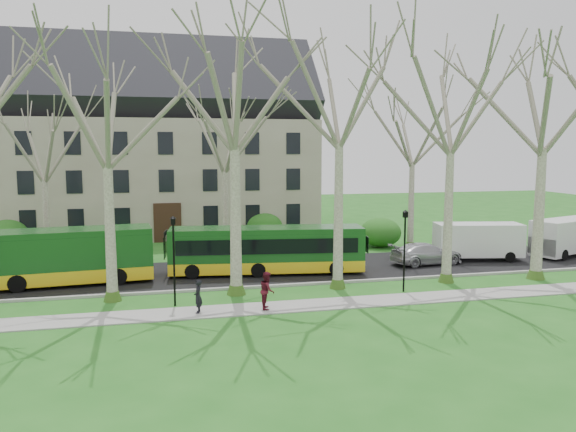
{
  "coord_description": "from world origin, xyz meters",
  "views": [
    {
      "loc": [
        -6.62,
        -28.15,
        7.66
      ],
      "look_at": [
        0.58,
        3.0,
        3.75
      ],
      "focal_mm": 35.0,
      "sensor_mm": 36.0,
      "label": 1
    }
  ],
  "objects_px": {
    "bus_lead": "(32,258)",
    "van_b": "(567,237)",
    "van_a": "(478,242)",
    "pedestrian_a": "(198,296)",
    "bus_follow": "(267,249)",
    "sedan": "(426,254)",
    "pedestrian_b": "(267,290)"
  },
  "relations": [
    {
      "from": "van_b",
      "to": "pedestrian_b",
      "type": "height_order",
      "value": "van_b"
    },
    {
      "from": "bus_lead",
      "to": "bus_follow",
      "type": "height_order",
      "value": "bus_lead"
    },
    {
      "from": "van_a",
      "to": "van_b",
      "type": "relative_size",
      "value": 0.96
    },
    {
      "from": "bus_follow",
      "to": "pedestrian_a",
      "type": "xyz_separation_m",
      "value": [
        -4.66,
        -7.41,
        -0.68
      ]
    },
    {
      "from": "van_a",
      "to": "bus_lead",
      "type": "bearing_deg",
      "value": -166.48
    },
    {
      "from": "sedan",
      "to": "van_a",
      "type": "bearing_deg",
      "value": -88.28
    },
    {
      "from": "bus_lead",
      "to": "pedestrian_b",
      "type": "height_order",
      "value": "bus_lead"
    },
    {
      "from": "sedan",
      "to": "pedestrian_b",
      "type": "xyz_separation_m",
      "value": [
        -12.1,
        -7.71,
        0.19
      ]
    },
    {
      "from": "bus_follow",
      "to": "pedestrian_a",
      "type": "relative_size",
      "value": 7.5
    },
    {
      "from": "sedan",
      "to": "van_b",
      "type": "bearing_deg",
      "value": -92.72
    },
    {
      "from": "van_a",
      "to": "pedestrian_b",
      "type": "distance_m",
      "value": 18.15
    },
    {
      "from": "pedestrian_a",
      "to": "pedestrian_b",
      "type": "height_order",
      "value": "pedestrian_b"
    },
    {
      "from": "pedestrian_a",
      "to": "pedestrian_b",
      "type": "xyz_separation_m",
      "value": [
        3.24,
        -0.07,
        0.11
      ]
    },
    {
      "from": "bus_follow",
      "to": "van_a",
      "type": "bearing_deg",
      "value": 10.16
    },
    {
      "from": "bus_lead",
      "to": "van_a",
      "type": "relative_size",
      "value": 2.24
    },
    {
      "from": "sedan",
      "to": "pedestrian_b",
      "type": "height_order",
      "value": "pedestrian_b"
    },
    {
      "from": "van_b",
      "to": "pedestrian_b",
      "type": "distance_m",
      "value": 24.67
    },
    {
      "from": "bus_lead",
      "to": "pedestrian_a",
      "type": "distance_m",
      "value": 11.1
    },
    {
      "from": "sedan",
      "to": "pedestrian_b",
      "type": "bearing_deg",
      "value": 116.9
    },
    {
      "from": "bus_lead",
      "to": "van_b",
      "type": "xyz_separation_m",
      "value": [
        34.99,
        1.13,
        -0.3
      ]
    },
    {
      "from": "bus_follow",
      "to": "pedestrian_b",
      "type": "height_order",
      "value": "bus_follow"
    },
    {
      "from": "sedan",
      "to": "bus_lead",
      "type": "bearing_deg",
      "value": 85.75
    },
    {
      "from": "bus_lead",
      "to": "van_b",
      "type": "height_order",
      "value": "bus_lead"
    },
    {
      "from": "bus_follow",
      "to": "sedan",
      "type": "relative_size",
      "value": 2.42
    },
    {
      "from": "bus_follow",
      "to": "pedestrian_a",
      "type": "distance_m",
      "value": 8.77
    },
    {
      "from": "pedestrian_a",
      "to": "bus_lead",
      "type": "bearing_deg",
      "value": -120.37
    },
    {
      "from": "van_a",
      "to": "pedestrian_a",
      "type": "xyz_separation_m",
      "value": [
        -19.41,
        -8.16,
        -0.47
      ]
    },
    {
      "from": "sedan",
      "to": "van_b",
      "type": "relative_size",
      "value": 0.81
    },
    {
      "from": "pedestrian_b",
      "to": "pedestrian_a",
      "type": "bearing_deg",
      "value": 99.04
    },
    {
      "from": "van_a",
      "to": "pedestrian_a",
      "type": "distance_m",
      "value": 21.06
    },
    {
      "from": "pedestrian_b",
      "to": "sedan",
      "type": "bearing_deg",
      "value": -47.21
    },
    {
      "from": "bus_lead",
      "to": "pedestrian_a",
      "type": "height_order",
      "value": "bus_lead"
    }
  ]
}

